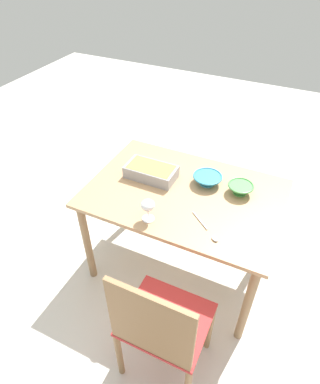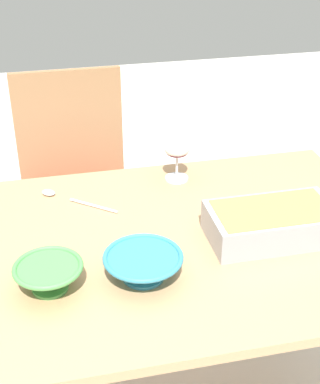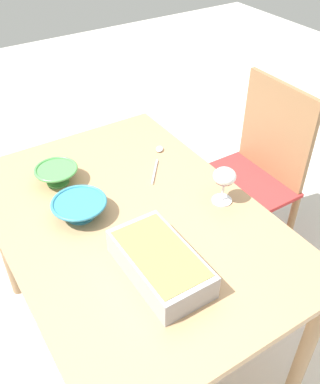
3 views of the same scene
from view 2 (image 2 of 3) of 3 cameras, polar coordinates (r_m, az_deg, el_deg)
dining_table at (r=1.59m, az=0.97°, el=-7.66°), size 1.25×0.86×0.75m
chair at (r=2.29m, az=-8.54°, el=1.06°), size 0.45×0.40×0.95m
wine_glass at (r=1.77m, az=1.74°, el=4.24°), size 0.08×0.08×0.14m
casserole_dish at (r=1.54m, az=11.23°, el=-2.95°), size 0.34×0.18×0.09m
mixing_bowl at (r=1.36m, az=-11.13°, el=-8.23°), size 0.17×0.17×0.07m
small_bowl at (r=1.37m, az=-1.71°, el=-7.32°), size 0.19×0.19×0.07m
serving_spoon at (r=1.73m, az=-9.62°, el=-0.51°), size 0.22×0.18×0.01m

